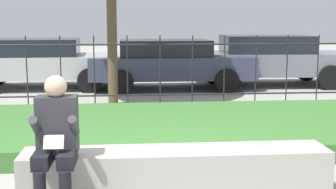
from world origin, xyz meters
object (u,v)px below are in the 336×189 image
person_seated_reader (56,137)px  car_parked_center (170,63)px  car_parked_right (269,59)px  car_parked_left (39,62)px  stone_bench (176,172)px

person_seated_reader → car_parked_center: bearing=76.8°
person_seated_reader → car_parked_right: 9.13m
car_parked_left → car_parked_center: size_ratio=1.02×
car_parked_left → car_parked_right: bearing=-1.7°
stone_bench → car_parked_right: size_ratio=0.74×
person_seated_reader → stone_bench: bearing=14.1°
stone_bench → car_parked_center: bearing=85.2°
car_parked_right → car_parked_left: bearing=-177.1°
stone_bench → car_parked_left: (-2.72, 7.62, 0.49)m
stone_bench → car_parked_right: car_parked_right is taller
car_parked_center → car_parked_right: bearing=9.8°
car_parked_center → stone_bench: bearing=-94.6°
car_parked_left → car_parked_center: (3.32, -0.43, -0.01)m
car_parked_right → car_parked_center: 2.78m
stone_bench → person_seated_reader: size_ratio=2.53×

